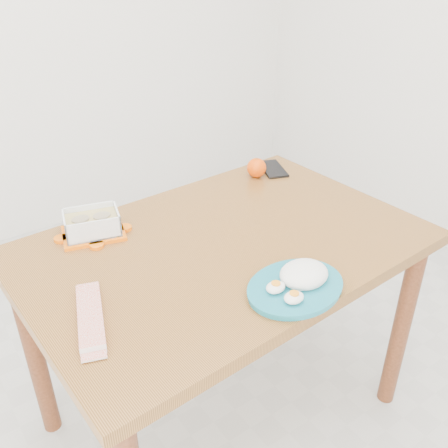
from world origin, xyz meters
TOP-DOWN VIEW (x-y plane):
  - ground at (0.00, 0.00)m, footprint 3.50×3.50m
  - dining_table at (0.06, 0.02)m, footprint 1.21×0.84m
  - food_container at (-0.24, 0.28)m, footprint 0.21×0.18m
  - orange_fruit at (0.43, 0.32)m, footprint 0.07×0.07m
  - rice_plate at (0.08, -0.28)m, footprint 0.29×0.29m
  - candy_bar at (-0.40, -0.08)m, footprint 0.13×0.24m
  - smartphone at (0.52, 0.33)m, footprint 0.13×0.18m

SIDE VIEW (x-z plane):
  - ground at x=0.00m, z-range 0.00..0.00m
  - dining_table at x=0.06m, z-range 0.27..1.02m
  - smartphone at x=0.52m, z-range 0.75..0.76m
  - candy_bar at x=-0.40m, z-range 0.75..0.77m
  - rice_plate at x=0.08m, z-range 0.74..0.81m
  - orange_fruit at x=0.43m, z-range 0.75..0.82m
  - food_container at x=-0.24m, z-range 0.75..0.83m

